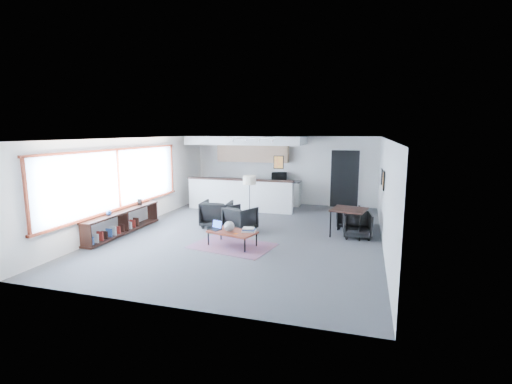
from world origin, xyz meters
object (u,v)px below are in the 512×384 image
(coffee_table, at_px, (232,232))
(microwave, at_px, (279,176))
(ceramic_pot, at_px, (229,226))
(floor_lamp, at_px, (249,182))
(book_stack, at_px, (249,230))
(armchair_right, at_px, (240,217))
(dining_table, at_px, (349,211))
(dining_chair_far, at_px, (348,218))
(dining_chair_near, at_px, (357,226))
(laptop, at_px, (216,227))
(armchair_left, at_px, (217,212))

(coffee_table, distance_m, microwave, 5.42)
(ceramic_pot, distance_m, floor_lamp, 2.79)
(ceramic_pot, distance_m, book_stack, 0.48)
(book_stack, xyz_separation_m, armchair_right, (-0.67, 1.33, -0.04))
(dining_table, bearing_deg, dining_chair_far, 92.76)
(ceramic_pot, height_order, armchair_right, armchair_right)
(coffee_table, relative_size, ceramic_pot, 4.97)
(coffee_table, xyz_separation_m, dining_chair_far, (2.65, 2.62, -0.05))
(armchair_right, bearing_deg, microwave, -68.39)
(coffee_table, distance_m, dining_table, 3.23)
(coffee_table, height_order, microwave, microwave)
(book_stack, xyz_separation_m, dining_chair_far, (2.25, 2.54, -0.13))
(dining_chair_near, relative_size, microwave, 1.14)
(dining_table, distance_m, dining_chair_far, 0.93)
(laptop, height_order, armchair_right, armchair_right)
(laptop, bearing_deg, dining_chair_far, 60.31)
(armchair_right, distance_m, dining_table, 3.00)
(coffee_table, distance_m, dining_chair_far, 3.73)
(armchair_left, distance_m, microwave, 3.92)
(coffee_table, xyz_separation_m, armchair_right, (-0.27, 1.41, 0.04))
(floor_lamp, bearing_deg, microwave, 83.20)
(microwave, bearing_deg, laptop, -102.59)
(ceramic_pot, xyz_separation_m, dining_chair_far, (2.70, 2.67, -0.21))
(armchair_right, height_order, dining_chair_near, armchair_right)
(coffee_table, xyz_separation_m, armchair_left, (-1.09, 1.65, 0.08))
(floor_lamp, height_order, dining_chair_near, floor_lamp)
(armchair_left, distance_m, dining_chair_near, 4.01)
(coffee_table, xyz_separation_m, ceramic_pot, (-0.06, -0.04, 0.16))
(armchair_left, height_order, dining_chair_near, armchair_left)
(armchair_left, bearing_deg, ceramic_pot, 115.75)
(book_stack, xyz_separation_m, floor_lamp, (-0.78, 2.55, 0.81))
(microwave, bearing_deg, dining_chair_far, -53.70)
(book_stack, xyz_separation_m, microwave, (-0.46, 5.28, 0.70))
(floor_lamp, height_order, dining_table, floor_lamp)
(coffee_table, xyz_separation_m, microwave, (-0.06, 5.36, 0.77))
(microwave, bearing_deg, armchair_left, -113.88)
(floor_lamp, bearing_deg, armchair_right, -84.91)
(ceramic_pot, height_order, microwave, microwave)
(coffee_table, bearing_deg, armchair_right, 115.11)
(armchair_right, bearing_deg, dining_chair_far, -132.68)
(armchair_left, xyz_separation_m, dining_chair_far, (3.74, 0.98, -0.13))
(floor_lamp, relative_size, microwave, 2.54)
(dining_chair_far, relative_size, microwave, 1.06)
(dining_chair_near, height_order, dining_chair_far, dining_chair_near)
(floor_lamp, height_order, microwave, floor_lamp)
(floor_lamp, bearing_deg, dining_chair_near, -16.73)
(armchair_left, xyz_separation_m, dining_chair_near, (4.00, -0.00, -0.11))
(floor_lamp, bearing_deg, armchair_left, -125.70)
(armchair_left, relative_size, floor_lamp, 0.60)
(laptop, height_order, book_stack, laptop)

